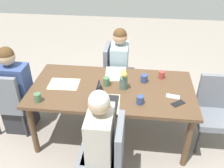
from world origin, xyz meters
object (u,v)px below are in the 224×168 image
(chair_near_left_mid, at_px, (115,71))
(chair_head_left_right_near, at_px, (215,109))
(coffee_mug_near_left, at_px, (162,75))
(coffee_mug_near_right, at_px, (38,98))
(person_near_left_mid, at_px, (119,71))
(laptop_far_left_far, at_px, (105,101))
(chair_head_right_left_near, at_px, (10,100))
(flower_vase, at_px, (124,80))
(chair_far_left_far, at_px, (108,155))
(dining_table, at_px, (112,93))
(phone_silver, at_px, (173,97))
(person_head_right_left_near, at_px, (16,95))
(person_far_left_far, at_px, (101,148))
(coffee_mug_centre_right, at_px, (106,81))
(coffee_mug_far_left, at_px, (140,100))
(coffee_mug_centre_left, at_px, (144,78))
(phone_black, at_px, (178,103))

(chair_near_left_mid, distance_m, chair_head_left_right_near, 1.52)
(coffee_mug_near_left, distance_m, coffee_mug_near_right, 1.50)
(person_near_left_mid, relative_size, laptop_far_left_far, 3.73)
(chair_head_right_left_near, bearing_deg, coffee_mug_near_left, -169.84)
(chair_head_left_right_near, relative_size, coffee_mug_near_right, 9.29)
(coffee_mug_near_right, bearing_deg, chair_near_left_mid, -121.10)
(flower_vase, relative_size, coffee_mug_near_right, 2.55)
(chair_far_left_far, bearing_deg, dining_table, -86.66)
(person_near_left_mid, xyz_separation_m, phone_silver, (-0.68, 0.88, 0.22))
(person_head_right_left_near, relative_size, coffee_mug_near_left, 12.52)
(chair_near_left_mid, height_order, chair_head_left_right_near, same)
(coffee_mug_near_left, height_order, coffee_mug_near_right, coffee_mug_near_right)
(person_far_left_far, bearing_deg, coffee_mug_centre_right, -86.80)
(coffee_mug_centre_right, bearing_deg, phone_silver, 168.77)
(dining_table, height_order, chair_head_right_left_near, chair_head_right_left_near)
(chair_head_right_left_near, xyz_separation_m, coffee_mug_far_left, (-1.64, 0.22, 0.29))
(dining_table, distance_m, coffee_mug_near_right, 0.86)
(laptop_far_left_far, relative_size, phone_silver, 2.13)
(coffee_mug_centre_left, bearing_deg, phone_black, 132.33)
(chair_head_right_left_near, bearing_deg, dining_table, -177.52)
(person_near_left_mid, height_order, coffee_mug_centre_right, person_near_left_mid)
(coffee_mug_centre_right, bearing_deg, flower_vase, 166.99)
(coffee_mug_centre_right, bearing_deg, person_far_left_far, 93.20)
(person_near_left_mid, bearing_deg, person_head_right_left_near, 30.87)
(person_far_left_far, distance_m, coffee_mug_far_left, 0.65)
(laptop_far_left_far, distance_m, coffee_mug_far_left, 0.38)
(person_far_left_far, bearing_deg, chair_far_left_far, 141.24)
(person_near_left_mid, relative_size, chair_far_left_far, 1.33)
(chair_near_left_mid, bearing_deg, flower_vase, 102.55)
(chair_head_left_right_near, bearing_deg, flower_vase, 2.89)
(coffee_mug_centre_right, bearing_deg, coffee_mug_far_left, 142.07)
(person_head_right_left_near, height_order, chair_head_left_right_near, person_head_right_left_near)
(flower_vase, xyz_separation_m, coffee_mug_near_right, (0.91, 0.35, -0.07))
(chair_head_left_right_near, height_order, coffee_mug_centre_left, chair_head_left_right_near)
(coffee_mug_centre_left, bearing_deg, coffee_mug_near_right, 24.80)
(coffee_mug_near_right, bearing_deg, laptop_far_left_far, -178.54)
(flower_vase, distance_m, phone_black, 0.66)
(person_near_left_mid, distance_m, coffee_mug_far_left, 1.12)
(person_far_left_far, bearing_deg, coffee_mug_near_right, -27.54)
(person_near_left_mid, xyz_separation_m, coffee_mug_near_right, (0.79, 1.13, 0.27))
(laptop_far_left_far, height_order, coffee_mug_centre_left, laptop_far_left_far)
(chair_head_right_left_near, height_order, chair_far_left_far, same)
(chair_head_left_right_near, xyz_separation_m, coffee_mug_near_left, (0.66, -0.23, 0.29))
(chair_far_left_far, bearing_deg, chair_head_left_right_near, -144.54)
(flower_vase, relative_size, phone_black, 1.65)
(flower_vase, height_order, coffee_mug_far_left, flower_vase)
(coffee_mug_near_left, bearing_deg, dining_table, 25.57)
(chair_head_right_left_near, relative_size, coffee_mug_near_left, 9.43)
(flower_vase, relative_size, coffee_mug_near_left, 2.59)
(laptop_far_left_far, relative_size, coffee_mug_centre_left, 3.37)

